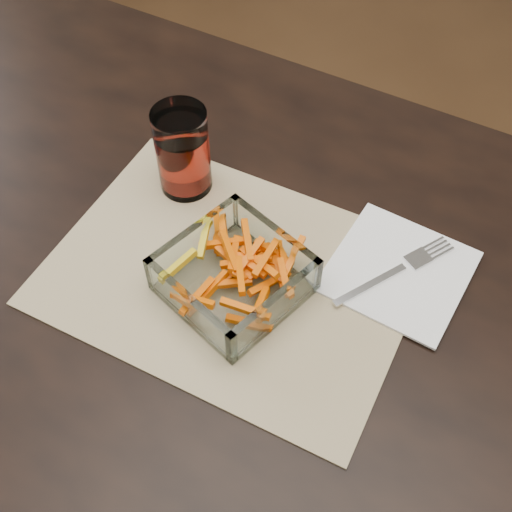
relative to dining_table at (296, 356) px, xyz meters
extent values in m
plane|color=#331E0F|center=(0.00, 0.00, -0.66)|extent=(4.50, 4.50, 0.00)
cube|color=black|center=(0.00, 0.00, 0.07)|extent=(1.60, 0.90, 0.03)
cylinder|color=black|center=(-0.72, 0.37, -0.30)|extent=(0.06, 0.06, 0.72)
cube|color=tan|center=(-0.11, 0.02, 0.09)|extent=(0.46, 0.34, 0.00)
cube|color=white|center=(-0.09, 0.00, 0.10)|extent=(0.19, 0.19, 0.01)
cube|color=white|center=(-0.07, 0.07, 0.12)|extent=(0.15, 0.05, 0.06)
cube|color=white|center=(-0.11, -0.07, 0.12)|extent=(0.15, 0.05, 0.06)
cube|color=white|center=(-0.16, 0.02, 0.12)|extent=(0.05, 0.15, 0.06)
cube|color=white|center=(-0.02, -0.02, 0.12)|extent=(0.05, 0.15, 0.06)
cylinder|color=white|center=(-0.24, 0.12, 0.15)|extent=(0.07, 0.07, 0.13)
cylinder|color=red|center=(-0.24, 0.12, 0.14)|extent=(0.06, 0.06, 0.08)
cube|color=white|center=(0.08, 0.13, 0.09)|extent=(0.17, 0.17, 0.00)
cube|color=silver|center=(0.06, 0.08, 0.10)|extent=(0.06, 0.10, 0.00)
cube|color=silver|center=(0.09, 0.15, 0.10)|extent=(0.04, 0.04, 0.00)
cube|color=silver|center=(0.10, 0.19, 0.10)|extent=(0.02, 0.03, 0.00)
cube|color=silver|center=(0.11, 0.18, 0.10)|extent=(0.02, 0.03, 0.00)
cube|color=silver|center=(0.11, 0.18, 0.10)|extent=(0.02, 0.03, 0.00)
cube|color=silver|center=(0.12, 0.18, 0.10)|extent=(0.02, 0.03, 0.00)
camera|label=1|loc=(0.15, -0.38, 0.76)|focal=45.00mm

